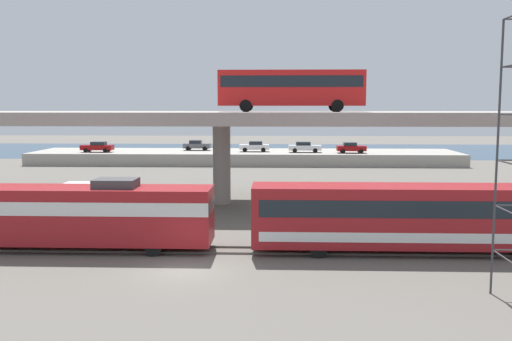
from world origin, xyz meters
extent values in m
plane|color=#605B54|center=(0.00, 0.00, 0.00)|extent=(260.00, 260.00, 0.00)
cube|color=#59544C|center=(0.00, 3.29, 0.06)|extent=(110.00, 0.12, 0.12)
cube|color=#59544C|center=(0.00, 4.71, 0.06)|extent=(110.00, 0.12, 0.12)
cube|color=maroon|center=(-7.38, 4.00, 2.08)|extent=(16.72, 3.00, 3.20)
cube|color=silver|center=(-7.38, 4.00, 2.66)|extent=(16.72, 3.04, 0.77)
cube|color=#3F3F42|center=(-4.53, 4.00, 3.93)|extent=(2.40, 1.80, 0.50)
cylinder|color=black|center=(-2.15, 2.65, 0.48)|extent=(0.96, 0.18, 0.96)
cylinder|color=black|center=(-2.15, 5.35, 0.48)|extent=(0.96, 0.18, 0.96)
cube|color=maroon|center=(13.93, 4.00, 2.16)|extent=(21.21, 3.00, 3.40)
cube|color=black|center=(13.93, 4.00, 2.77)|extent=(20.36, 3.04, 0.95)
cube|color=silver|center=(13.93, 4.00, 1.21)|extent=(20.36, 3.04, 0.54)
cylinder|color=black|center=(7.03, 2.65, 0.46)|extent=(0.92, 0.18, 0.92)
cylinder|color=black|center=(7.03, 5.35, 0.46)|extent=(0.92, 0.18, 0.92)
cube|color=#9E998E|center=(0.00, 20.00, 7.33)|extent=(96.00, 11.89, 1.03)
cylinder|color=#9E998E|center=(0.00, 20.00, 3.41)|extent=(1.50, 1.50, 6.81)
cube|color=red|center=(5.86, 19.65, 9.79)|extent=(12.00, 2.55, 2.90)
cube|color=black|center=(5.86, 19.65, 10.31)|extent=(11.52, 2.59, 0.93)
cube|color=black|center=(11.81, 19.65, 10.14)|extent=(0.08, 2.30, 1.74)
cylinder|color=black|center=(9.58, 20.86, 8.34)|extent=(1.00, 0.26, 1.00)
cylinder|color=black|center=(9.58, 18.44, 8.34)|extent=(1.00, 0.26, 1.00)
cylinder|color=black|center=(2.14, 20.86, 8.34)|extent=(1.00, 0.26, 1.00)
cylinder|color=black|center=(2.14, 18.44, 8.34)|extent=(1.00, 0.26, 1.00)
cube|color=#9E998C|center=(12.79, 10.19, 1.44)|extent=(2.00, 2.30, 2.00)
cube|color=silver|center=(9.29, 10.19, 1.74)|extent=(4.60, 2.30, 2.60)
cylinder|color=black|center=(12.50, 11.28, 0.44)|extent=(0.88, 0.28, 0.88)
cylinder|color=black|center=(12.50, 9.10, 0.44)|extent=(0.88, 0.28, 0.88)
cylinder|color=black|center=(8.28, 11.28, 0.44)|extent=(0.88, 0.28, 0.88)
cylinder|color=black|center=(8.28, 9.10, 0.44)|extent=(0.88, 0.28, 0.88)
cube|color=navy|center=(-4.20, 10.19, 1.44)|extent=(2.00, 2.30, 2.00)
cube|color=silver|center=(-7.70, 10.19, 1.74)|extent=(4.60, 2.30, 2.60)
cylinder|color=black|center=(-4.50, 11.28, 0.44)|extent=(0.88, 0.28, 0.88)
cylinder|color=black|center=(-4.50, 9.10, 0.44)|extent=(0.88, 0.28, 0.88)
cylinder|color=black|center=(-8.71, 11.28, 0.44)|extent=(0.88, 0.28, 0.88)
cylinder|color=black|center=(-8.71, 9.10, 0.44)|extent=(0.88, 0.28, 0.88)
cylinder|color=#38383D|center=(14.31, -3.02, 6.00)|extent=(0.10, 0.10, 12.00)
cylinder|color=#38383D|center=(14.31, -4.59, 2.00)|extent=(0.07, 3.13, 0.07)
cylinder|color=#38383D|center=(14.31, -4.59, 4.00)|extent=(0.07, 3.13, 0.07)
cylinder|color=#38383D|center=(14.31, -4.59, 6.00)|extent=(0.07, 3.13, 0.07)
cube|color=#9E998E|center=(0.00, 55.00, 0.85)|extent=(61.47, 11.57, 1.71)
cube|color=#515459|center=(-7.31, 56.50, 2.38)|extent=(4.01, 1.73, 0.70)
cube|color=#1E232B|center=(-7.51, 56.50, 2.97)|extent=(1.76, 1.52, 0.48)
cylinder|color=black|center=(-6.06, 57.32, 2.03)|extent=(0.64, 0.20, 0.64)
cylinder|color=black|center=(-6.06, 55.68, 2.03)|extent=(0.64, 0.20, 0.64)
cylinder|color=black|center=(-8.55, 57.32, 2.03)|extent=(0.64, 0.20, 0.64)
cylinder|color=black|center=(-8.55, 55.68, 2.03)|extent=(0.64, 0.20, 0.64)
cube|color=silver|center=(1.37, 54.29, 2.38)|extent=(4.28, 1.79, 0.70)
cube|color=#1E232B|center=(1.59, 54.29, 2.97)|extent=(1.89, 1.57, 0.48)
cylinder|color=black|center=(0.05, 53.45, 2.03)|extent=(0.64, 0.20, 0.64)
cylinder|color=black|center=(0.05, 55.14, 2.03)|extent=(0.64, 0.20, 0.64)
cylinder|color=black|center=(2.70, 53.45, 2.03)|extent=(0.64, 0.20, 0.64)
cylinder|color=black|center=(2.70, 55.14, 2.03)|extent=(0.64, 0.20, 0.64)
cube|color=maroon|center=(-21.17, 52.53, 2.38)|extent=(4.54, 1.70, 0.70)
cube|color=#1E232B|center=(-20.94, 52.53, 2.97)|extent=(2.00, 1.50, 0.48)
cylinder|color=black|center=(-22.57, 51.72, 2.03)|extent=(0.64, 0.20, 0.64)
cylinder|color=black|center=(-22.57, 53.34, 2.03)|extent=(0.64, 0.20, 0.64)
cylinder|color=black|center=(-19.76, 51.72, 2.03)|extent=(0.64, 0.20, 0.64)
cylinder|color=black|center=(-19.76, 53.34, 2.03)|extent=(0.64, 0.20, 0.64)
cube|color=maroon|center=(15.13, 52.36, 2.38)|extent=(4.06, 1.90, 0.70)
cube|color=#1E232B|center=(14.93, 52.36, 2.97)|extent=(1.79, 1.67, 0.48)
cylinder|color=black|center=(16.39, 53.26, 2.03)|extent=(0.64, 0.20, 0.64)
cylinder|color=black|center=(16.39, 51.46, 2.03)|extent=(0.64, 0.20, 0.64)
cylinder|color=black|center=(13.87, 53.26, 2.03)|extent=(0.64, 0.20, 0.64)
cylinder|color=black|center=(13.87, 51.46, 2.03)|extent=(0.64, 0.20, 0.64)
cube|color=silver|center=(8.64, 53.29, 2.38)|extent=(4.66, 1.82, 0.70)
cube|color=#1E232B|center=(8.41, 53.29, 2.97)|extent=(2.05, 1.60, 0.48)
cylinder|color=black|center=(10.08, 54.15, 2.03)|extent=(0.64, 0.20, 0.64)
cylinder|color=black|center=(10.08, 52.42, 2.03)|extent=(0.64, 0.20, 0.64)
cylinder|color=black|center=(7.20, 54.15, 2.03)|extent=(0.64, 0.20, 0.64)
cylinder|color=black|center=(7.20, 52.42, 2.03)|extent=(0.64, 0.20, 0.64)
cube|color=navy|center=(0.00, 78.00, 0.00)|extent=(140.00, 36.00, 0.01)
camera|label=1|loc=(4.76, -28.05, 8.36)|focal=39.94mm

